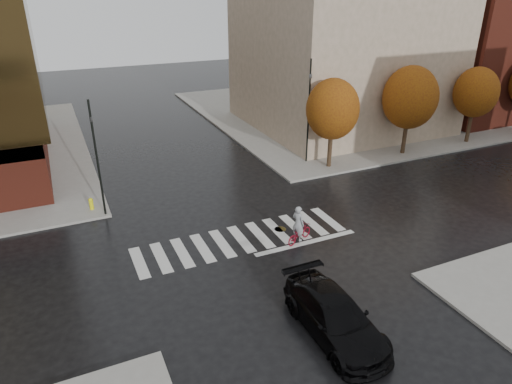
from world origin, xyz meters
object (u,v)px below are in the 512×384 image
traffic_light_nw (96,153)px  cyclist (299,230)px  traffic_light_ne (309,104)px  sedan (335,316)px  fire_hydrant (91,203)px

traffic_light_nw → cyclist: bearing=50.1°
traffic_light_ne → traffic_light_nw: bearing=2.0°
cyclist → traffic_light_nw: (-9.00, 7.30, 3.29)m
traffic_light_nw → traffic_light_ne: 15.55m
traffic_light_nw → traffic_light_ne: size_ratio=0.89×
sedan → fire_hydrant: size_ratio=7.55×
traffic_light_ne → fire_hydrant: (-15.96, -1.72, -4.00)m
sedan → cyclist: cyclist is taller
fire_hydrant → traffic_light_nw: bearing=-56.1°
cyclist → fire_hydrant: 12.72m
sedan → fire_hydrant: (-7.48, 14.99, -0.25)m
traffic_light_nw → fire_hydrant: traffic_light_nw is taller
sedan → cyclist: size_ratio=2.64×
sedan → traffic_light_nw: (-6.82, 14.01, 3.20)m
sedan → traffic_light_ne: size_ratio=0.73×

